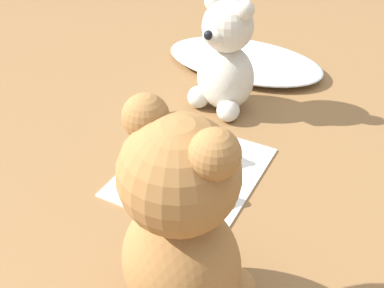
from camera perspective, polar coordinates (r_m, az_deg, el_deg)
name	(u,v)px	position (r m, az deg, el deg)	size (l,w,h in m)	color
ground_plane	(192,172)	(0.72, 0.00, -3.61)	(4.00, 4.00, 0.00)	olive
knitted_placemat	(192,171)	(0.71, 0.00, -3.42)	(0.20, 0.23, 0.01)	silver
tulle_cloth	(244,60)	(1.03, 6.57, 10.56)	(0.36, 0.21, 0.03)	white
teddy_bear_cream	(225,60)	(0.83, 4.23, 10.55)	(0.13, 0.12, 0.22)	beige
teddy_bear_tan	(183,229)	(0.46, -1.15, -10.78)	(0.16, 0.15, 0.26)	#A3703D
cupcake_near_cream_bear	(202,147)	(0.72, 1.22, -0.33)	(0.05, 0.05, 0.07)	#B2ADA3
cupcake_near_tan_bear	(189,185)	(0.65, -0.44, -5.27)	(0.05, 0.05, 0.07)	#B2ADA3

